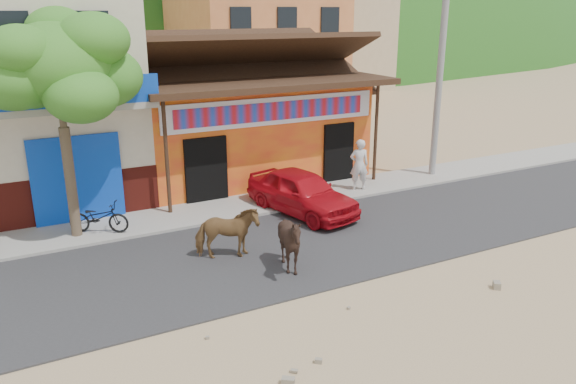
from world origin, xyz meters
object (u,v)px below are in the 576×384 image
red_car (302,192)px  tree (64,127)px  utility_pole (441,66)px  cow_tan (227,233)px  cow_dark (291,242)px  pedestrian (359,165)px  scooter (99,217)px

red_car → tree: bearing=156.7°
utility_pole → cow_tan: utility_pole is taller
cow_dark → pedestrian: size_ratio=0.83×
scooter → tree: bearing=110.8°
tree → utility_pole: size_ratio=0.75×
utility_pole → red_car: utility_pole is taller
cow_dark → scooter: 5.77m
cow_tan → scooter: 4.02m
utility_pole → cow_dark: bearing=-150.9°
cow_dark → red_car: (2.19, 3.44, -0.06)m
cow_tan → pedestrian: pedestrian is taller
tree → red_car: bearing=-9.8°
cow_tan → cow_dark: 1.75m
red_car → scooter: size_ratio=2.38×
utility_pole → scooter: utility_pole is taller
tree → cow_tan: (3.19, -3.16, -2.41)m
scooter → pedestrian: size_ratio=0.94×
scooter → pedestrian: (8.63, -0.03, 0.44)m
tree → utility_pole: utility_pole is taller
utility_pole → pedestrian: bearing=-174.8°
red_car → pedestrian: 2.96m
utility_pole → red_car: (-6.35, -1.31, -3.41)m
tree → cow_dark: 6.66m
cow_tan → tree: bearing=63.1°
scooter → cow_dark: bearing=-110.9°
tree → scooter: 2.63m
utility_pole → cow_dark: utility_pole is taller
cow_dark → red_car: 4.08m
cow_tan → pedestrian: size_ratio=0.90×
tree → utility_pole: bearing=0.9°
red_car → pedestrian: pedestrian is taller
utility_pole → scooter: 12.71m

